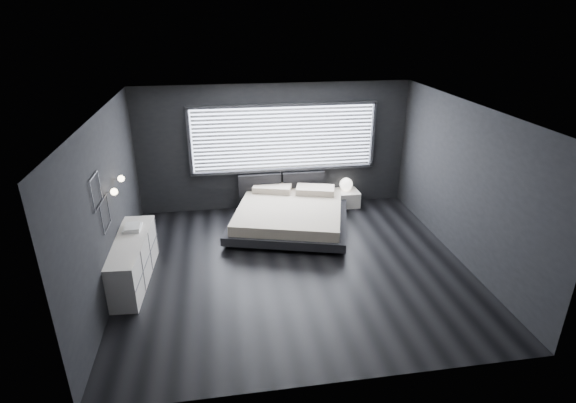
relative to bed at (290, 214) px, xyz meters
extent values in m
plane|color=black|center=(-0.15, -1.59, -0.28)|extent=(6.00, 6.00, 0.00)
plane|color=white|center=(-0.15, -1.59, 2.52)|extent=(6.00, 6.00, 0.00)
cube|color=black|center=(-0.15, 1.16, 1.12)|extent=(6.00, 0.04, 2.80)
cube|color=black|center=(-0.15, -4.34, 1.12)|extent=(6.00, 0.04, 2.80)
cube|color=black|center=(-3.15, -1.59, 1.12)|extent=(0.04, 5.50, 2.80)
cube|color=black|center=(2.85, -1.59, 1.12)|extent=(0.04, 5.50, 2.80)
cube|color=white|center=(0.05, 1.14, 1.33)|extent=(4.00, 0.02, 1.38)
cube|color=#47474C|center=(-1.99, 1.11, 1.33)|extent=(0.06, 0.08, 1.48)
cube|color=#47474C|center=(2.09, 1.11, 1.33)|extent=(0.06, 0.08, 1.48)
cube|color=#47474C|center=(0.05, 1.11, 2.06)|extent=(4.14, 0.08, 0.06)
cube|color=#47474C|center=(0.05, 1.11, 0.60)|extent=(4.14, 0.08, 0.06)
cube|color=silver|center=(0.05, 1.08, 1.33)|extent=(3.94, 0.03, 1.32)
cube|color=black|center=(-0.51, 1.05, 0.29)|extent=(0.96, 0.16, 0.52)
cube|color=black|center=(0.49, 1.05, 0.29)|extent=(0.96, 0.16, 0.52)
cylinder|color=silver|center=(-3.10, -1.54, 1.32)|extent=(0.10, 0.02, 0.02)
sphere|color=#FFE5B7|center=(-3.03, -1.54, 1.32)|extent=(0.11, 0.11, 0.11)
cylinder|color=silver|center=(-3.10, -0.94, 1.32)|extent=(0.10, 0.02, 0.02)
sphere|color=#FFE5B7|center=(-3.03, -0.94, 1.32)|extent=(0.11, 0.11, 0.11)
cube|color=#47474C|center=(-3.13, -2.14, 1.80)|extent=(0.01, 0.46, 0.02)
cube|color=#47474C|center=(-3.13, -2.14, 1.34)|extent=(0.01, 0.46, 0.02)
cube|color=#47474C|center=(-3.13, -1.91, 1.57)|extent=(0.01, 0.02, 0.46)
cube|color=#47474C|center=(-3.13, -2.37, 1.57)|extent=(0.01, 0.02, 0.46)
cube|color=#47474C|center=(-3.13, -1.89, 1.33)|extent=(0.01, 0.46, 0.02)
cube|color=#47474C|center=(-3.13, -1.89, 0.87)|extent=(0.01, 0.46, 0.02)
cube|color=#47474C|center=(-3.13, -1.66, 1.10)|extent=(0.01, 0.02, 0.46)
cube|color=#47474C|center=(-3.13, -2.12, 1.10)|extent=(0.01, 0.02, 0.46)
cube|color=black|center=(-1.24, -0.64, -0.24)|extent=(0.16, 0.16, 0.09)
cube|color=black|center=(0.72, -1.20, -0.24)|extent=(0.16, 0.16, 0.09)
cube|color=black|center=(-0.74, 1.11, -0.24)|extent=(0.16, 0.16, 0.09)
cube|color=black|center=(1.21, 0.55, -0.24)|extent=(0.16, 0.16, 0.09)
cube|color=black|center=(-0.01, -0.04, -0.11)|extent=(2.88, 2.81, 0.17)
cube|color=#B7AA91|center=(-0.01, -0.04, 0.08)|extent=(2.59, 2.59, 0.21)
cube|color=beige|center=(-0.25, 0.89, 0.26)|extent=(0.93, 0.66, 0.14)
cube|color=beige|center=(0.68, 0.63, 0.26)|extent=(0.93, 0.66, 0.14)
cube|color=white|center=(1.45, 0.91, -0.11)|extent=(0.62, 0.52, 0.36)
sphere|color=white|center=(1.48, 0.95, 0.22)|extent=(0.30, 0.30, 0.30)
cube|color=white|center=(-2.93, -1.59, 0.10)|extent=(0.64, 1.92, 0.76)
cube|color=#47474C|center=(-2.66, -1.61, 0.10)|extent=(0.12, 1.87, 0.74)
cube|color=silver|center=(-2.92, -1.18, 0.50)|extent=(0.30, 0.38, 0.04)
cube|color=silver|center=(-2.91, -1.20, 0.53)|extent=(0.26, 0.34, 0.03)
camera|label=1|loc=(-1.37, -8.38, 3.94)|focal=28.00mm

